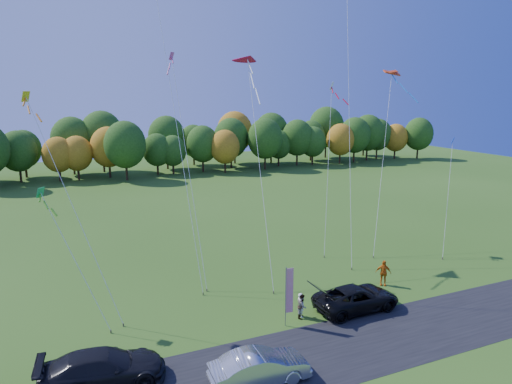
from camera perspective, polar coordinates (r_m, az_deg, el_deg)
name	(u,v)px	position (r m, az deg, el deg)	size (l,w,h in m)	color
ground	(294,319)	(29.79, 4.77, -15.59)	(160.00, 160.00, 0.00)	#2C5215
asphalt_strip	(328,352)	(26.80, 9.03, -19.13)	(90.00, 6.00, 0.01)	black
tree_line	(142,176)	(80.36, -14.03, 1.91)	(116.00, 12.00, 10.00)	#1E4711
black_suv	(356,298)	(31.26, 12.44, -12.81)	(2.66, 5.76, 1.60)	black
silver_sedan	(260,368)	(23.78, 0.47, -21.10)	(1.72, 4.95, 1.63)	#ACACB0
dark_truck_a	(103,368)	(24.79, -18.59, -20.15)	(2.42, 5.95, 1.73)	black
person_tailgate_a	(301,305)	(29.80, 5.60, -13.87)	(0.58, 0.38, 1.60)	white
person_tailgate_b	(302,306)	(29.75, 5.78, -13.98)	(0.76, 0.59, 1.55)	gray
person_east	(383,273)	(35.35, 15.63, -9.69)	(1.12, 0.47, 1.92)	#CF6713
feather_flag	(289,290)	(28.09, 4.10, -12.13)	(0.50, 0.11, 3.79)	#999999
kite_delta_blue	(167,64)	(34.93, -11.05, 15.43)	(3.29, 11.14, 31.58)	#4C3F33
kite_parafoil_orange	(348,67)	(41.88, 11.47, 15.10)	(7.90, 12.48, 32.76)	#4C3F33
kite_delta_red	(259,160)	(35.34, 0.39, 4.03)	(3.25, 10.53, 18.09)	#4C3F33
kite_parafoil_rainbow	(383,158)	(43.45, 15.63, 4.08)	(7.92, 7.17, 16.46)	#4C3F33
kite_diamond_yellow	(74,210)	(29.77, -21.76, -2.11)	(4.87, 5.44, 14.34)	#4C3F33
kite_diamond_green	(75,260)	(29.41, -21.69, -7.96)	(3.72, 4.10, 8.72)	#4C3F33
kite_diamond_white	(328,168)	(41.01, 9.01, 3.01)	(3.73, 5.20, 15.26)	#4C3F33
kite_diamond_pink	(188,164)	(34.26, -8.51, 3.45)	(1.01, 7.17, 17.28)	#4C3F33
kite_diamond_blue_low	(448,198)	(43.13, 22.85, -0.68)	(3.52, 3.40, 10.35)	#4C3F33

